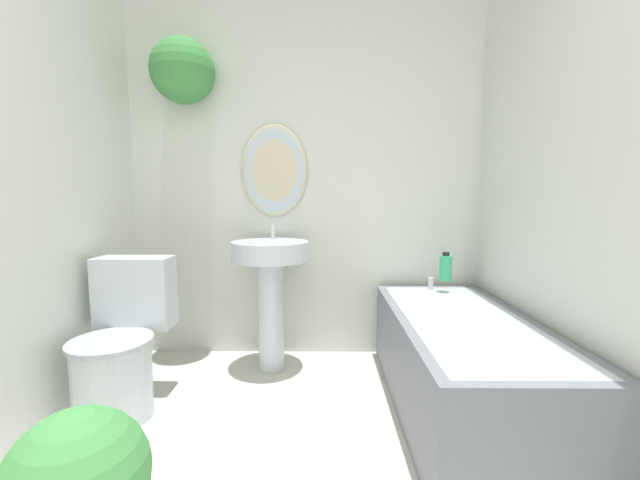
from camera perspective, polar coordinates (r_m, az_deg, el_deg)
name	(u,v)px	position (r m, az deg, el deg)	size (l,w,h in m)	color
wall_back	(287,167)	(2.74, -4.79, 10.59)	(2.51, 0.41, 2.40)	silver
wall_right	(615,173)	(1.88, 37.01, 7.79)	(0.06, 2.52, 2.40)	silver
toilet	(121,346)	(2.35, -26.94, -13.63)	(0.41, 0.57, 0.78)	silver
pedestal_sink	(271,277)	(2.51, -7.21, -5.40)	(0.48, 0.48, 0.93)	silver
bathtub	(463,363)	(2.23, 20.05, -16.42)	(0.68, 1.46, 0.58)	slate
shampoo_bottle	(446,267)	(2.65, 17.80, -3.81)	(0.08, 0.08, 0.18)	#38B275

